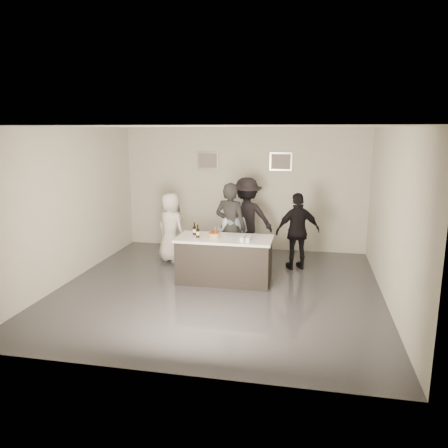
# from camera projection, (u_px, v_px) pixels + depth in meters

# --- Properties ---
(floor) EXTENTS (6.00, 6.00, 0.00)m
(floor) POSITION_uv_depth(u_px,v_px,m) (219.00, 289.00, 8.26)
(floor) COLOR #3D3D42
(floor) RESTS_ON ground
(ceiling) EXTENTS (6.00, 6.00, 0.00)m
(ceiling) POSITION_uv_depth(u_px,v_px,m) (218.00, 127.00, 7.63)
(ceiling) COLOR white
(wall_back) EXTENTS (6.00, 0.04, 3.00)m
(wall_back) POSITION_uv_depth(u_px,v_px,m) (244.00, 189.00, 10.82)
(wall_back) COLOR beige
(wall_back) RESTS_ON ground
(wall_front) EXTENTS (6.00, 0.04, 3.00)m
(wall_front) POSITION_uv_depth(u_px,v_px,m) (165.00, 257.00, 5.07)
(wall_front) COLOR beige
(wall_front) RESTS_ON ground
(wall_left) EXTENTS (0.04, 6.00, 3.00)m
(wall_left) POSITION_uv_depth(u_px,v_px,m) (69.00, 205.00, 8.52)
(wall_left) COLOR beige
(wall_left) RESTS_ON ground
(wall_right) EXTENTS (0.04, 6.00, 3.00)m
(wall_right) POSITION_uv_depth(u_px,v_px,m) (392.00, 217.00, 7.37)
(wall_right) COLOR beige
(wall_right) RESTS_ON ground
(picture_left) EXTENTS (0.54, 0.04, 0.44)m
(picture_left) POSITION_uv_depth(u_px,v_px,m) (208.00, 161.00, 10.82)
(picture_left) COLOR #B2B2B7
(picture_left) RESTS_ON wall_back
(picture_right) EXTENTS (0.54, 0.04, 0.44)m
(picture_right) POSITION_uv_depth(u_px,v_px,m) (281.00, 162.00, 10.47)
(picture_right) COLOR #B2B2B7
(picture_right) RESTS_ON wall_back
(bar_counter) EXTENTS (1.86, 0.86, 0.90)m
(bar_counter) POSITION_uv_depth(u_px,v_px,m) (224.00, 260.00, 8.57)
(bar_counter) COLOR white
(bar_counter) RESTS_ON ground
(cake) EXTENTS (0.22, 0.22, 0.08)m
(cake) POSITION_uv_depth(u_px,v_px,m) (214.00, 235.00, 8.48)
(cake) COLOR orange
(cake) RESTS_ON bar_counter
(beer_bottle_a) EXTENTS (0.07, 0.07, 0.26)m
(beer_bottle_a) POSITION_uv_depth(u_px,v_px,m) (194.00, 229.00, 8.65)
(beer_bottle_a) COLOR black
(beer_bottle_a) RESTS_ON bar_counter
(beer_bottle_b) EXTENTS (0.07, 0.07, 0.26)m
(beer_bottle_b) POSITION_uv_depth(u_px,v_px,m) (198.00, 231.00, 8.45)
(beer_bottle_b) COLOR black
(beer_bottle_b) RESTS_ON bar_counter
(tumbler_cluster) EXTENTS (0.19, 0.30, 0.08)m
(tumbler_cluster) POSITION_uv_depth(u_px,v_px,m) (245.00, 238.00, 8.25)
(tumbler_cluster) COLOR #CB8F13
(tumbler_cluster) RESTS_ON bar_counter
(candles) EXTENTS (0.24, 0.08, 0.01)m
(candles) POSITION_uv_depth(u_px,v_px,m) (205.00, 241.00, 8.21)
(candles) COLOR pink
(candles) RESTS_ON bar_counter
(person_main_black) EXTENTS (0.79, 0.62, 1.89)m
(person_main_black) POSITION_uv_depth(u_px,v_px,m) (231.00, 227.00, 9.15)
(person_main_black) COLOR black
(person_main_black) RESTS_ON ground
(person_main_blue) EXTENTS (0.83, 0.69, 1.55)m
(person_main_blue) POSITION_uv_depth(u_px,v_px,m) (233.00, 234.00, 9.31)
(person_main_blue) COLOR #A1B6D3
(person_main_blue) RESTS_ON ground
(person_guest_left) EXTENTS (0.91, 0.81, 1.57)m
(person_guest_left) POSITION_uv_depth(u_px,v_px,m) (171.00, 227.00, 9.88)
(person_guest_left) COLOR white
(person_guest_left) RESTS_ON ground
(person_guest_right) EXTENTS (1.05, 0.73, 1.66)m
(person_guest_right) POSITION_uv_depth(u_px,v_px,m) (298.00, 231.00, 9.30)
(person_guest_right) COLOR black
(person_guest_right) RESTS_ON ground
(person_guest_back) EXTENTS (1.36, 0.98, 1.89)m
(person_guest_back) POSITION_uv_depth(u_px,v_px,m) (246.00, 218.00, 10.07)
(person_guest_back) COLOR black
(person_guest_back) RESTS_ON ground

